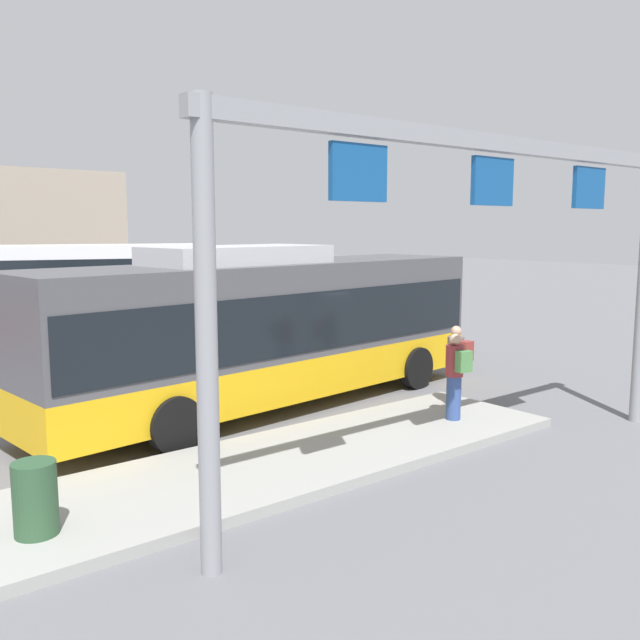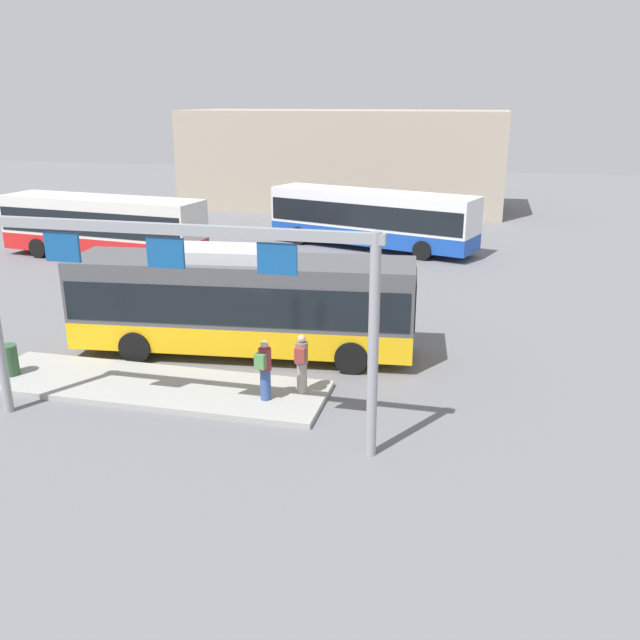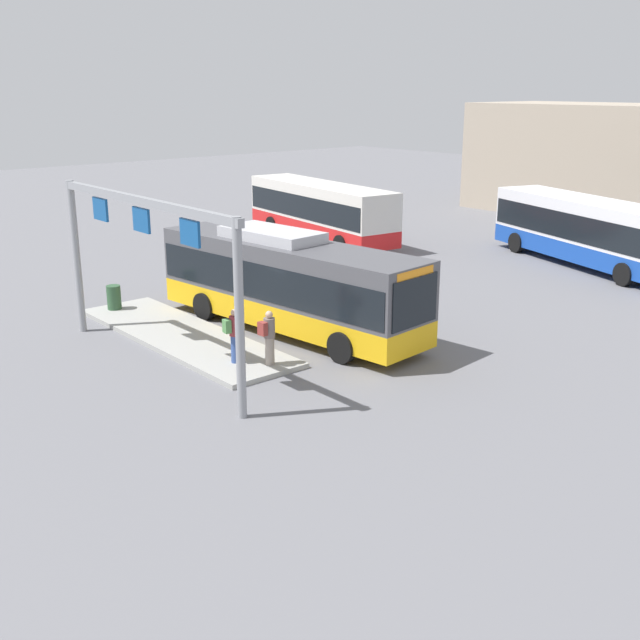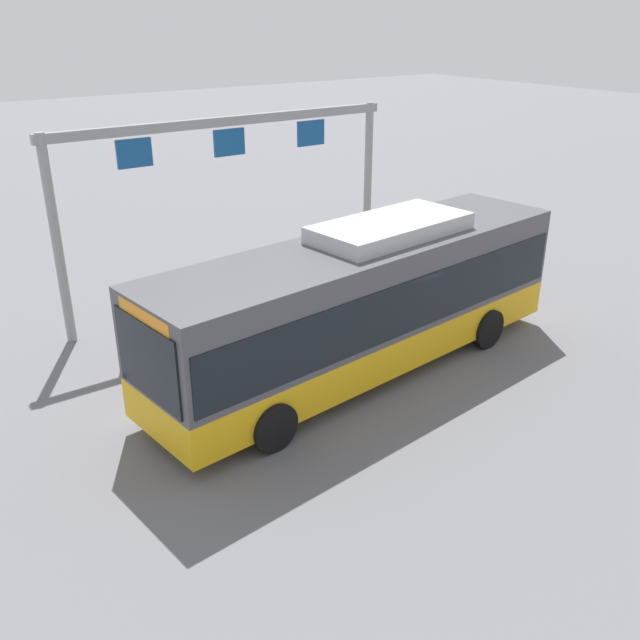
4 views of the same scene
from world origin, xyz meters
TOP-DOWN VIEW (x-y plane):
  - ground_plane at (0.00, 0.00)m, footprint 120.00×120.00m
  - platform_curb at (-1.62, -3.28)m, footprint 10.00×2.80m
  - bus_main at (-0.01, -0.00)m, footprint 10.94×3.62m
  - person_boarding at (2.69, -2.88)m, footprint 0.37×0.54m
  - person_waiting_near at (1.86, -3.54)m, footprint 0.39×0.56m
  - platform_sign_gantry at (0.24, -5.50)m, footprint 10.01×0.24m
  - trash_bin at (-5.90, -3.65)m, footprint 0.52×0.52m

SIDE VIEW (x-z plane):
  - ground_plane at x=0.00m, z-range 0.00..0.00m
  - platform_curb at x=-1.62m, z-range 0.00..0.16m
  - trash_bin at x=-5.90m, z-range 0.16..1.06m
  - person_boarding at x=2.69m, z-range 0.22..1.89m
  - person_waiting_near at x=1.86m, z-range 0.22..1.89m
  - bus_main at x=-0.01m, z-range 0.08..3.54m
  - platform_sign_gantry at x=0.24m, z-range 1.19..6.39m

